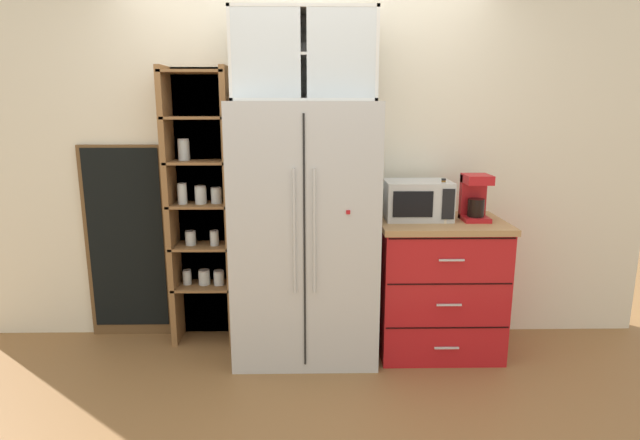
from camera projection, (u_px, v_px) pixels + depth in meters
name	position (u px, v px, depth m)	size (l,w,h in m)	color
ground_plane	(306.00, 352.00, 3.61)	(10.70, 10.70, 0.00)	olive
wall_back_cream	(305.00, 164.00, 3.73)	(5.00, 0.10, 2.55)	silver
refrigerator	(305.00, 233.00, 3.45)	(0.94, 0.67, 1.71)	silver
pantry_shelf_column	(202.00, 206.00, 3.67)	(0.49, 0.29, 1.94)	brown
counter_cabinet	(438.00, 285.00, 3.58)	(0.84, 0.63, 0.93)	red
microwave	(417.00, 200.00, 3.50)	(0.44, 0.33, 0.26)	silver
coffee_maker	(475.00, 197.00, 3.46)	(0.17, 0.20, 0.31)	red
mug_cream	(444.00, 215.00, 3.40)	(0.11, 0.07, 0.10)	silver
bottle_amber	(443.00, 202.00, 3.44)	(0.07, 0.07, 0.28)	brown
upper_cabinet	(304.00, 56.00, 3.25)	(0.90, 0.32, 0.56)	silver
chalkboard_menu	(127.00, 242.00, 3.76)	(0.60, 0.04, 1.42)	brown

